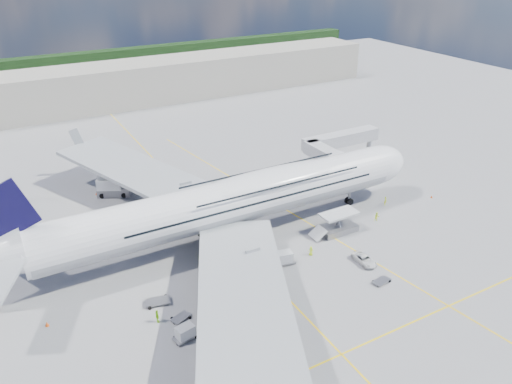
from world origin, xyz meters
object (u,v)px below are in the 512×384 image
cargo_loader (337,226)px  catering_truck_outer (113,187)px  airliner (230,201)px  crew_tug (267,336)px  dolly_nose_near (381,281)px  baggage_tug (215,300)px  crew_nose (385,201)px  dolly_row_a (185,332)px  cone_wing_right_inner (218,269)px  cone_tail (47,324)px  dolly_row_c (268,304)px  cone_wing_left_outer (96,194)px  crew_loader (377,217)px  cone_wing_left_inner (151,197)px  catering_truck_inner (195,198)px  crew_wing (157,316)px  dolly_back (181,317)px  cone_wing_right_outer (241,343)px  dolly_row_b (158,301)px  service_van (364,259)px  jet_bridge (336,147)px  dolly_nose_far (284,258)px  cone_nose (432,197)px  crew_van (311,251)px

cargo_loader → catering_truck_outer: (-29.47, 32.11, 0.52)m
airliner → crew_tug: size_ratio=40.17×
dolly_nose_near → baggage_tug: 24.25m
catering_truck_outer → crew_nose: (43.40, -28.60, -0.94)m
dolly_row_a → baggage_tug: baggage_tug is taller
cone_wing_right_inner → cone_tail: cone_tail is taller
dolly_row_c → cone_wing_left_outer: size_ratio=6.16×
crew_loader → cone_wing_left_inner: bearing=165.0°
dolly_row_a → cone_wing_left_outer: dolly_row_a is taller
catering_truck_inner → cone_tail: catering_truck_inner is taller
crew_wing → cone_wing_left_outer: crew_wing is taller
dolly_row_a → dolly_back: 3.85m
baggage_tug → crew_tug: (2.68, -9.41, 0.10)m
crew_tug → crew_wing: bearing=156.6°
dolly_nose_near → cone_wing_right_outer: (-23.59, -1.10, -0.05)m
dolly_row_b → crew_wing: size_ratio=1.94×
dolly_back → crew_nose: bearing=-8.8°
cone_tail → dolly_back: bearing=-24.8°
service_van → crew_tug: crew_tug is taller
catering_truck_outer → cone_wing_right_outer: catering_truck_outer is taller
catering_truck_outer → cone_wing_left_inner: (5.77, -4.61, -1.53)m
dolly_nose_near → cone_tail: cone_tail is taller
jet_bridge → dolly_nose_far: bearing=-140.1°
catering_truck_outer → cone_nose: size_ratio=12.86×
dolly_back → cone_wing_right_outer: size_ratio=5.50×
crew_nose → cone_wing_left_inner: 44.63m
baggage_tug → service_van: size_ratio=0.78×
cone_wing_left_inner → cone_wing_left_outer: bearing=143.1°
catering_truck_inner → service_van: 33.14m
cargo_loader → baggage_tug: cargo_loader is taller
service_van → cone_wing_left_outer: (-30.53, 43.48, -0.39)m
dolly_row_c → baggage_tug: size_ratio=0.86×
baggage_tug → cone_wing_left_outer: size_ratio=7.19×
dolly_nose_near → cone_wing_left_inner: 46.78m
cone_wing_right_outer → airliner: bearing=66.1°
dolly_nose_near → baggage_tug: size_ratio=0.84×
catering_truck_inner → catering_truck_outer: bearing=114.1°
dolly_row_c → crew_van: size_ratio=1.90×
cone_wing_right_outer → cone_tail: cone_tail is taller
dolly_nose_near → cone_nose: cone_nose is taller
cone_tail → cone_nose: bearing=1.5°
baggage_tug → cone_wing_left_inner: bearing=62.7°
crew_wing → airliner: bearing=-50.8°
dolly_row_a → crew_tug: (8.59, -5.46, -0.04)m
dolly_row_b → dolly_back: 4.75m
dolly_back → cone_nose: size_ratio=5.51×
dolly_row_b → cone_wing_right_outer: cone_wing_right_outer is taller
cone_wing_right_outer → jet_bridge: bearing=40.3°
dolly_nose_near → cone_tail: (-43.79, 13.96, 0.00)m
dolly_row_c → dolly_nose_far: (7.14, 7.35, 0.83)m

